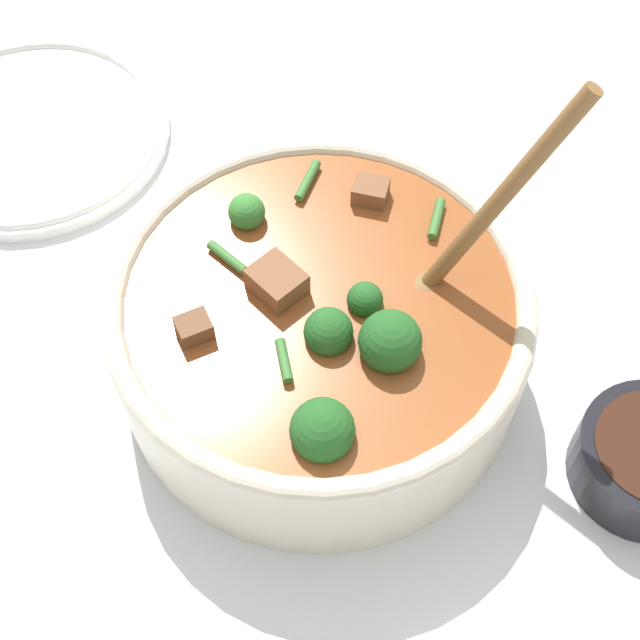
# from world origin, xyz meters

# --- Properties ---
(ground_plane) EXTENTS (4.00, 4.00, 0.00)m
(ground_plane) POSITION_xyz_m (0.00, 0.00, 0.00)
(ground_plane) COLOR silver
(stew_bowl) EXTENTS (0.30, 0.30, 0.25)m
(stew_bowl) POSITION_xyz_m (0.00, 0.00, 0.06)
(stew_bowl) COLOR beige
(stew_bowl) RESTS_ON ground_plane
(empty_plate) EXTENTS (0.25, 0.25, 0.02)m
(empty_plate) POSITION_xyz_m (0.01, -0.36, 0.01)
(empty_plate) COLOR white
(empty_plate) RESTS_ON ground_plane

